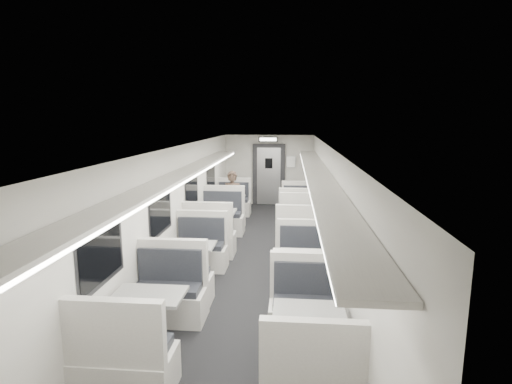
% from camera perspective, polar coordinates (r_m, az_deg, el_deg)
% --- Properties ---
extents(room, '(3.24, 12.24, 2.64)m').
position_cam_1_polar(room, '(7.82, -0.65, -2.37)').
color(room, black).
rests_on(room, ground).
extents(booth_left_a, '(1.04, 2.11, 1.13)m').
position_cam_1_polar(booth_left_a, '(11.60, -3.79, -2.34)').
color(booth_left_a, beige).
rests_on(booth_left_a, room).
extents(booth_left_b, '(1.13, 2.29, 1.23)m').
position_cam_1_polar(booth_left_b, '(9.56, -5.75, -4.94)').
color(booth_left_b, beige).
rests_on(booth_left_b, room).
extents(booth_left_c, '(1.04, 2.12, 1.13)m').
position_cam_1_polar(booth_left_c, '(7.34, -9.30, -10.08)').
color(booth_left_c, beige).
rests_on(booth_left_c, room).
extents(booth_left_d, '(1.08, 2.19, 1.17)m').
position_cam_1_polar(booth_left_d, '(5.50, -14.96, -17.43)').
color(booth_left_d, beige).
rests_on(booth_left_d, room).
extents(booth_right_a, '(1.02, 2.07, 1.11)m').
position_cam_1_polar(booth_right_a, '(11.16, 6.17, -2.93)').
color(booth_right_a, beige).
rests_on(booth_right_a, room).
extents(booth_right_b, '(1.09, 2.21, 1.18)m').
position_cam_1_polar(booth_right_b, '(9.46, 6.35, -5.21)').
color(booth_right_b, beige).
rests_on(booth_right_b, room).
extents(booth_right_c, '(0.97, 1.96, 1.05)m').
position_cam_1_polar(booth_right_c, '(7.00, 6.79, -11.26)').
color(booth_right_c, beige).
rests_on(booth_right_c, room).
extents(booth_right_d, '(1.02, 2.07, 1.11)m').
position_cam_1_polar(booth_right_d, '(5.08, 7.50, -19.94)').
color(booth_right_d, beige).
rests_on(booth_right_d, room).
extents(passenger, '(0.63, 0.46, 1.59)m').
position_cam_1_polar(passenger, '(10.59, -3.38, -1.25)').
color(passenger, black).
rests_on(passenger, room).
extents(window_a, '(0.02, 1.18, 0.84)m').
position_cam_1_polar(window_a, '(11.33, -6.43, 2.31)').
color(window_a, black).
rests_on(window_a, room).
extents(window_b, '(0.02, 1.18, 0.84)m').
position_cam_1_polar(window_b, '(9.21, -9.14, 0.39)').
color(window_b, black).
rests_on(window_b, room).
extents(window_c, '(0.02, 1.18, 0.84)m').
position_cam_1_polar(window_c, '(7.14, -13.45, -2.66)').
color(window_c, black).
rests_on(window_c, room).
extents(window_d, '(0.02, 1.18, 0.84)m').
position_cam_1_polar(window_d, '(5.18, -21.19, -8.05)').
color(window_d, black).
rests_on(window_d, room).
extents(luggage_rack_left, '(0.46, 10.40, 0.09)m').
position_cam_1_polar(luggage_rack_left, '(7.63, -10.23, 2.61)').
color(luggage_rack_left, beige).
rests_on(luggage_rack_left, room).
extents(luggage_rack_right, '(0.46, 10.40, 0.09)m').
position_cam_1_polar(luggage_rack_right, '(7.38, 8.78, 2.39)').
color(luggage_rack_right, beige).
rests_on(luggage_rack_right, room).
extents(vestibule_door, '(1.10, 0.13, 2.10)m').
position_cam_1_polar(vestibule_door, '(13.68, 1.84, 2.44)').
color(vestibule_door, black).
rests_on(vestibule_door, room).
extents(exit_sign, '(0.62, 0.12, 0.16)m').
position_cam_1_polar(exit_sign, '(13.08, 1.74, 7.54)').
color(exit_sign, black).
rests_on(exit_sign, room).
extents(wall_notice, '(0.32, 0.02, 0.40)m').
position_cam_1_polar(wall_notice, '(13.59, 5.01, 4.31)').
color(wall_notice, white).
rests_on(wall_notice, room).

